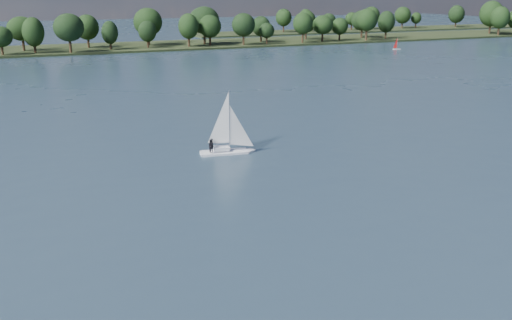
{
  "coord_description": "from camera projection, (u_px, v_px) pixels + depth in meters",
  "views": [
    {
      "loc": [
        -36.79,
        -16.77,
        21.67
      ],
      "look_at": [
        -10.91,
        42.18,
        2.5
      ],
      "focal_mm": 40.0,
      "sensor_mm": 36.0,
      "label": 1
    }
  ],
  "objects": [
    {
      "name": "ground",
      "position": [
        195.0,
        95.0,
        122.83
      ],
      "size": [
        700.0,
        700.0,
        0.0
      ],
      "primitive_type": "plane",
      "color": "#233342",
      "rests_on": "ground"
    },
    {
      "name": "far_shore",
      "position": [
        106.0,
        49.0,
        221.12
      ],
      "size": [
        660.0,
        40.0,
        1.5
      ],
      "primitive_type": "cube",
      "color": "black",
      "rests_on": "ground"
    },
    {
      "name": "far_shore_back",
      "position": [
        377.0,
        30.0,
        324.88
      ],
      "size": [
        220.0,
        30.0,
        1.4
      ],
      "primitive_type": "cube",
      "color": "black",
      "rests_on": "ground"
    },
    {
      "name": "sailboat",
      "position": [
        224.0,
        136.0,
        78.07
      ],
      "size": [
        7.24,
        3.05,
        9.23
      ],
      "rotation": [
        0.0,
        0.0,
        -0.16
      ],
      "color": "white",
      "rests_on": "ground"
    },
    {
      "name": "dinghy_orange",
      "position": [
        397.0,
        46.0,
        218.73
      ],
      "size": [
        3.07,
        1.48,
        4.74
      ],
      "rotation": [
        0.0,
        0.0,
        -0.11
      ],
      "color": "silver",
      "rests_on": "ground"
    },
    {
      "name": "treeline",
      "position": [
        109.0,
        28.0,
        215.94
      ],
      "size": [
        562.45,
        74.24,
        18.28
      ],
      "color": "black",
      "rests_on": "ground"
    }
  ]
}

